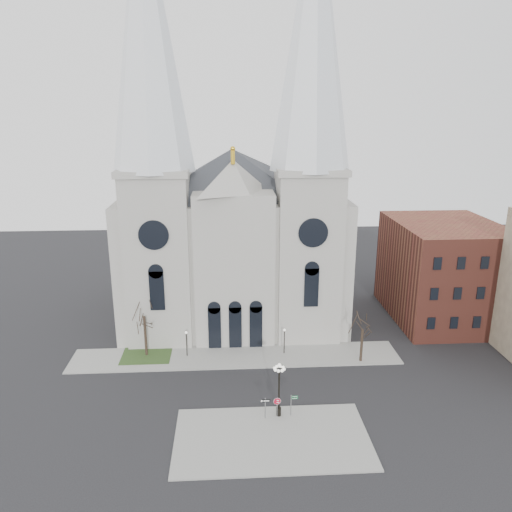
{
  "coord_description": "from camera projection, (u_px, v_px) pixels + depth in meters",
  "views": [
    {
      "loc": [
        -0.82,
        -44.23,
        29.32
      ],
      "look_at": [
        2.29,
        8.0,
        13.82
      ],
      "focal_mm": 35.0,
      "sensor_mm": 36.0,
      "label": 1
    }
  ],
  "objects": [
    {
      "name": "tree_left",
      "position": [
        144.0,
        314.0,
        59.98
      ],
      "size": [
        3.2,
        3.2,
        7.5
      ],
      "color": "black",
      "rests_on": "ground"
    },
    {
      "name": "bg_building_brick",
      "position": [
        443.0,
        271.0,
        71.48
      ],
      "size": [
        14.0,
        18.0,
        14.0
      ],
      "primitive_type": "cube",
      "color": "brown",
      "rests_on": "ground"
    },
    {
      "name": "globe_lamp",
      "position": [
        279.0,
        383.0,
        48.39
      ],
      "size": [
        1.51,
        1.51,
        5.72
      ],
      "rotation": [
        0.0,
        0.0,
        -0.27
      ],
      "color": "black",
      "rests_on": "sidewalk_near"
    },
    {
      "name": "sidewalk_far",
      "position": [
        236.0,
        357.0,
        61.21
      ],
      "size": [
        40.0,
        6.0,
        0.14
      ],
      "primitive_type": "cube",
      "color": "gray",
      "rests_on": "ground"
    },
    {
      "name": "sidewalk_near",
      "position": [
        272.0,
        438.0,
        46.07
      ],
      "size": [
        18.0,
        10.0,
        0.14
      ],
      "primitive_type": "cube",
      "color": "gray",
      "rests_on": "ground"
    },
    {
      "name": "stop_sign",
      "position": [
        277.0,
        403.0,
        48.79
      ],
      "size": [
        0.73,
        0.25,
        2.1
      ],
      "rotation": [
        0.0,
        0.0,
        -0.31
      ],
      "color": "slate",
      "rests_on": "sidewalk_near"
    },
    {
      "name": "cathedral",
      "position": [
        233.0,
        192.0,
        67.34
      ],
      "size": [
        33.0,
        26.66,
        54.0
      ],
      "color": "#A39F97",
      "rests_on": "ground"
    },
    {
      "name": "one_way_sign",
      "position": [
        265.0,
        405.0,
        48.52
      ],
      "size": [
        0.98,
        0.1,
        2.23
      ],
      "rotation": [
        0.0,
        0.0,
        -0.01
      ],
      "color": "slate",
      "rests_on": "sidewalk_near"
    },
    {
      "name": "ped_lamp_left",
      "position": [
        186.0,
        339.0,
        60.71
      ],
      "size": [
        0.32,
        0.32,
        3.26
      ],
      "color": "black",
      "rests_on": "sidewalk_far"
    },
    {
      "name": "ground",
      "position": [
        238.0,
        409.0,
        50.71
      ],
      "size": [
        160.0,
        160.0,
        0.0
      ],
      "primitive_type": "plane",
      "color": "black",
      "rests_on": "ground"
    },
    {
      "name": "street_name_sign",
      "position": [
        292.0,
        403.0,
        49.06
      ],
      "size": [
        0.72,
        0.09,
        2.24
      ],
      "rotation": [
        0.0,
        0.0,
        0.03
      ],
      "color": "slate",
      "rests_on": "sidewalk_near"
    },
    {
      "name": "ped_lamp_right",
      "position": [
        284.0,
        337.0,
        61.39
      ],
      "size": [
        0.32,
        0.32,
        3.26
      ],
      "color": "black",
      "rests_on": "sidewalk_far"
    },
    {
      "name": "tree_right",
      "position": [
        363.0,
        328.0,
        58.91
      ],
      "size": [
        3.2,
        3.2,
        6.0
      ],
      "color": "black",
      "rests_on": "ground"
    },
    {
      "name": "grass_patch",
      "position": [
        147.0,
        355.0,
        61.54
      ],
      "size": [
        6.0,
        5.0,
        0.18
      ],
      "primitive_type": "cube",
      "color": "#29471E",
      "rests_on": "ground"
    }
  ]
}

